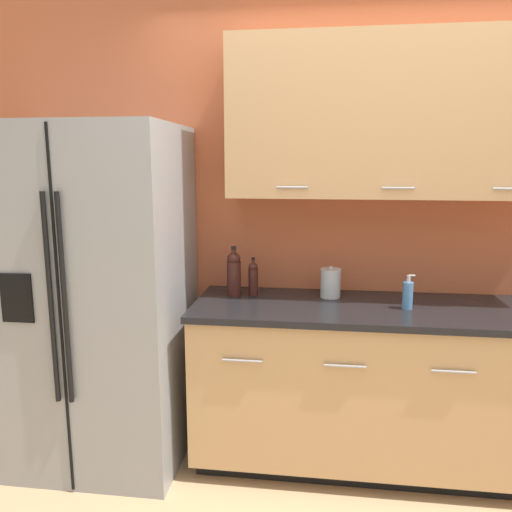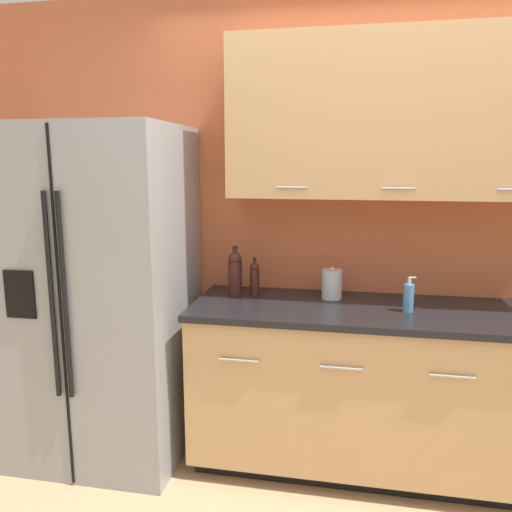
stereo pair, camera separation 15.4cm
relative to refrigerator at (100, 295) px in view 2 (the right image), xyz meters
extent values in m
cube|color=#BC5B38|center=(1.49, 0.42, 0.37)|extent=(10.00, 0.05, 2.60)
cube|color=tan|center=(1.60, 0.23, 0.96)|extent=(1.77, 0.32, 0.83)
cylinder|color=#99999E|center=(1.07, 0.06, 0.60)|extent=(0.16, 0.01, 0.01)
cylinder|color=#99999E|center=(1.60, 0.06, 0.60)|extent=(0.16, 0.01, 0.01)
cube|color=black|center=(1.60, 0.11, -0.88)|extent=(2.03, 0.54, 0.09)
cube|color=tan|center=(1.60, 0.07, -0.44)|extent=(2.07, 0.62, 0.79)
cube|color=black|center=(1.60, 0.06, -0.03)|extent=(2.09, 0.64, 0.03)
cylinder|color=#99999E|center=(0.85, -0.25, -0.22)|extent=(0.20, 0.01, 0.01)
cylinder|color=#99999E|center=(1.35, -0.25, -0.22)|extent=(0.20, 0.01, 0.01)
cylinder|color=#99999E|center=(1.85, -0.25, -0.22)|extent=(0.20, 0.01, 0.01)
cube|color=gray|center=(0.00, 0.00, 0.00)|extent=(0.95, 0.77, 1.85)
cube|color=black|center=(0.00, -0.39, 0.00)|extent=(0.01, 0.01, 1.81)
cylinder|color=black|center=(-0.03, -0.40, 0.09)|extent=(0.02, 0.02, 1.02)
cylinder|color=black|center=(0.04, -0.40, 0.09)|extent=(0.02, 0.02, 1.02)
cube|color=black|center=(-0.21, -0.39, 0.09)|extent=(0.16, 0.01, 0.24)
cylinder|color=#3D1914|center=(0.74, 0.17, 0.09)|extent=(0.08, 0.08, 0.20)
sphere|color=#3D1914|center=(0.74, 0.17, 0.20)|extent=(0.08, 0.08, 0.08)
cylinder|color=#3D1914|center=(0.74, 0.17, 0.22)|extent=(0.03, 0.03, 0.07)
cylinder|color=black|center=(0.74, 0.17, 0.26)|extent=(0.03, 0.03, 0.02)
cylinder|color=#4C7FB2|center=(1.67, 0.03, 0.06)|extent=(0.05, 0.05, 0.14)
cylinder|color=#B2B2B5|center=(1.67, 0.03, 0.15)|extent=(0.02, 0.02, 0.04)
cylinder|color=#B2B2B5|center=(1.68, 0.03, 0.16)|extent=(0.03, 0.01, 0.01)
cylinder|color=#3D1914|center=(0.85, 0.20, 0.06)|extent=(0.06, 0.06, 0.15)
sphere|color=#3D1914|center=(0.85, 0.20, 0.15)|extent=(0.05, 0.05, 0.05)
cylinder|color=#3D1914|center=(0.85, 0.20, 0.17)|extent=(0.02, 0.02, 0.05)
cylinder|color=black|center=(0.85, 0.20, 0.20)|extent=(0.02, 0.02, 0.01)
cylinder|color=#B7B7BA|center=(1.28, 0.21, 0.06)|extent=(0.11, 0.11, 0.15)
cylinder|color=#B7B7BA|center=(1.28, 0.21, 0.14)|extent=(0.11, 0.11, 0.01)
sphere|color=#B7B7BA|center=(1.28, 0.21, 0.16)|extent=(0.02, 0.02, 0.02)
camera|label=1|loc=(1.22, -2.52, 0.73)|focal=35.00mm
camera|label=2|loc=(1.37, -2.50, 0.73)|focal=35.00mm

